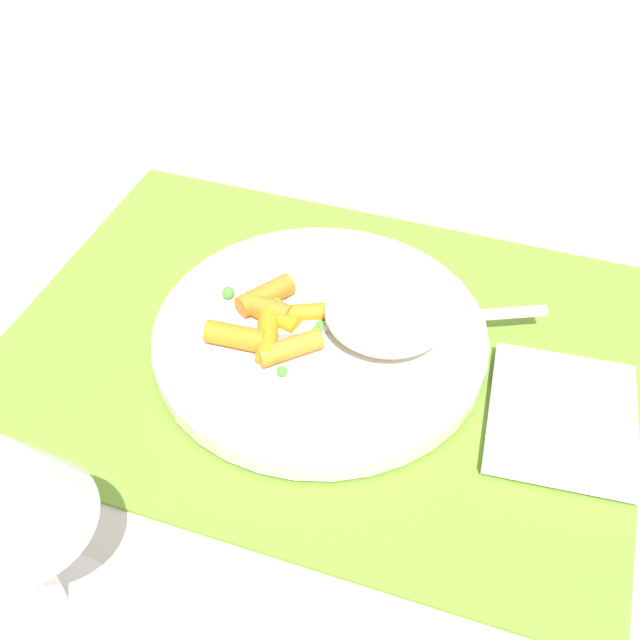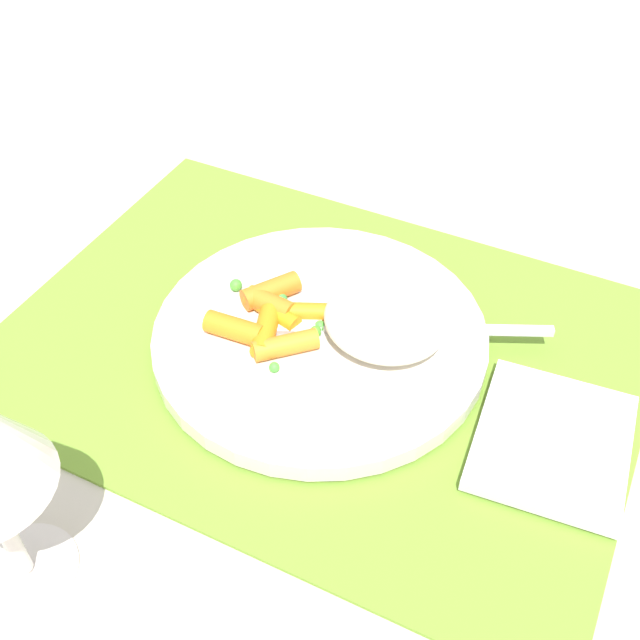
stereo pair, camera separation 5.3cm
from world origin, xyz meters
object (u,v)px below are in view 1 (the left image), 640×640
carrot_portion (272,321)px  wine_glass (0,480)px  plate (320,337)px  napkin (562,417)px  rice_mound (386,314)px  fork (376,323)px

carrot_portion → wine_glass: (0.04, 0.23, 0.09)m
plate → napkin: 0.18m
carrot_portion → rice_mound: bearing=-162.6°
carrot_portion → napkin: bearing=178.3°
plate → wine_glass: size_ratio=1.49×
rice_mound → wine_glass: size_ratio=0.54×
rice_mound → wine_glass: (0.12, 0.25, 0.08)m
napkin → fork: bearing=-13.5°
wine_glass → napkin: size_ratio=1.46×
carrot_portion → wine_glass: wine_glass is taller
napkin → wine_glass: bearing=41.2°
fork → napkin: bearing=166.5°
plate → carrot_portion: 0.04m
carrot_portion → napkin: (-0.21, 0.01, -0.02)m
fork → wine_glass: 0.30m
fork → wine_glass: wine_glass is taller
fork → napkin: size_ratio=1.76×
rice_mound → fork: bearing=-22.3°
plate → napkin: plate is taller
fork → napkin: fork is taller
rice_mound → fork: (0.01, -0.00, -0.01)m
rice_mound → wine_glass: bearing=64.6°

